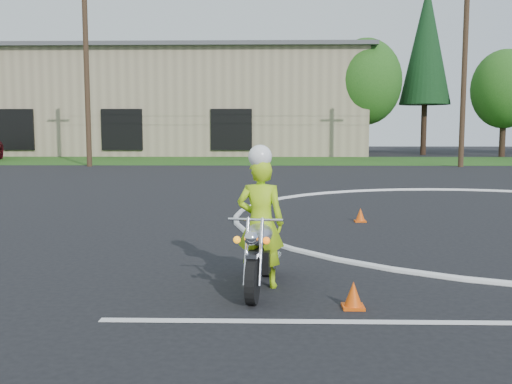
{
  "coord_description": "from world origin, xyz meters",
  "views": [
    {
      "loc": [
        -5.25,
        -9.67,
        1.96
      ],
      "look_at": [
        -5.44,
        -1.76,
        1.1
      ],
      "focal_mm": 40.0,
      "sensor_mm": 36.0,
      "label": 1
    }
  ],
  "objects": [
    {
      "name": "grass_strip",
      "position": [
        0.0,
        27.0,
        0.01
      ],
      "size": [
        120.0,
        10.0,
        0.02
      ],
      "primitive_type": "cube",
      "color": "#1E4714",
      "rests_on": "ground"
    },
    {
      "name": "primary_motorcycle",
      "position": [
        -5.36,
        -2.8,
        0.47
      ],
      "size": [
        0.65,
        1.83,
        0.96
      ],
      "rotation": [
        0.0,
        0.0,
        -0.12
      ],
      "color": "black",
      "rests_on": "ground"
    },
    {
      "name": "rider_primary_grp",
      "position": [
        -5.36,
        -2.67,
        0.86
      ],
      "size": [
        0.63,
        0.46,
        1.78
      ],
      "rotation": [
        0.0,
        0.0,
        -0.12
      ],
      "color": "#A7D916",
      "rests_on": "ground"
    },
    {
      "name": "warehouse",
      "position": [
        -18.0,
        39.99,
        4.16
      ],
      "size": [
        41.0,
        17.0,
        8.3
      ],
      "color": "tan",
      "rests_on": "ground"
    },
    {
      "name": "utility_poles",
      "position": [
        5.0,
        21.0,
        5.2
      ],
      "size": [
        41.6,
        1.12,
        10.0
      ],
      "color": "#473321",
      "rests_on": "ground"
    }
  ]
}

